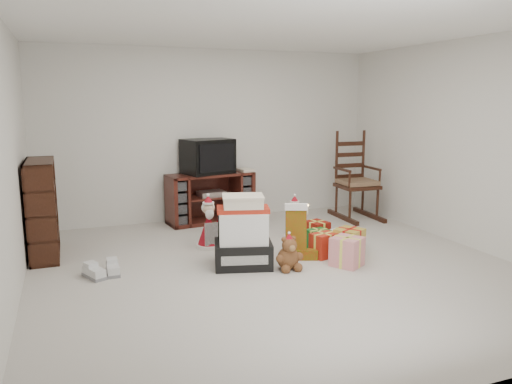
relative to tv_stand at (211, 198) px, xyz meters
The scene contains 13 objects.
room 2.42m from the tv_stand, 87.57° to the right, with size 5.01×5.01×2.51m.
tv_stand is the anchor object (origin of this frame).
bookshelf 2.40m from the tv_stand, 157.99° to the right, with size 0.30×0.91×1.11m.
rocking_chair 2.18m from the tv_stand, 13.10° to the right, with size 0.58×0.92×1.36m.
gift_pile 2.06m from the tv_stand, 96.10° to the right, with size 0.70×0.58×0.76m.
red_suitcase 1.88m from the tv_stand, 96.50° to the right, with size 0.46×0.33×0.63m.
stocking 2.05m from the tv_stand, 77.95° to the right, with size 0.30×0.13×0.64m, color #0D770D, non-canonical shape.
teddy_bear 2.33m from the tv_stand, 85.18° to the right, with size 0.24×0.21×0.35m.
santa_figurine 1.46m from the tv_stand, 57.78° to the right, with size 0.28×0.26×0.57m.
mrs_claus_figurine 1.29m from the tv_stand, 106.87° to the right, with size 0.32×0.30×0.65m.
sneaker_pair 2.48m from the tv_stand, 132.16° to the right, with size 0.38×0.33×0.11m.
gift_cluster 2.18m from the tv_stand, 64.34° to the right, with size 0.79×1.11×0.27m.
crt_television 0.61m from the tv_stand, 149.49° to the left, with size 0.79×0.66×0.50m.
Camera 1 is at (-2.02, -4.67, 1.78)m, focal length 35.00 mm.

